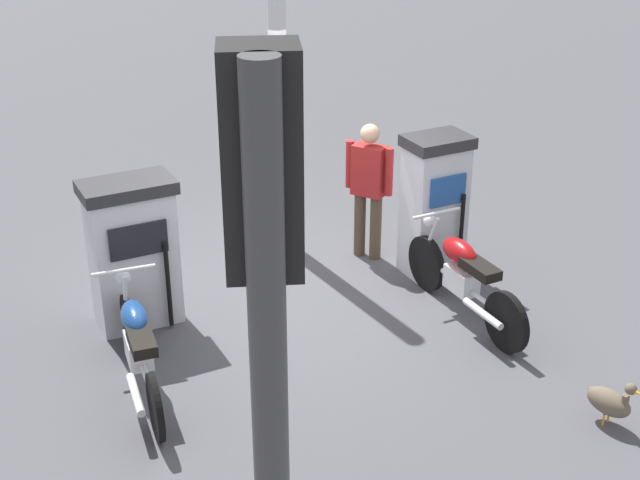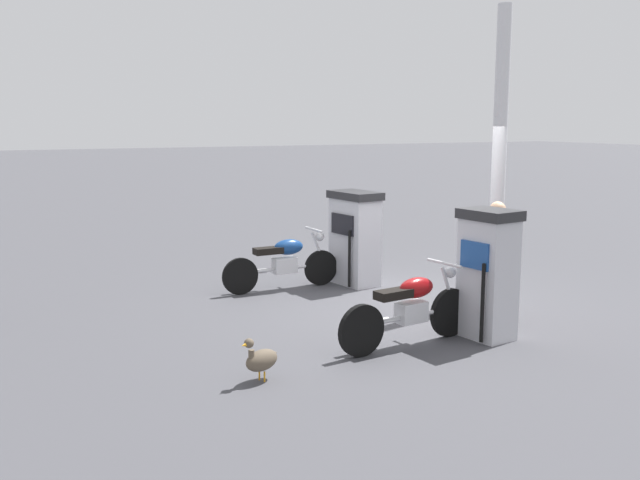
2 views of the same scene
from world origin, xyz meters
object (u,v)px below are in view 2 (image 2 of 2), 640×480
Objects in this scene: fuel_pump_near at (355,237)px; motorcycle_near_pump at (284,260)px; fuel_pump_far at (488,273)px; canopy_support_pole at (499,163)px; wandering_duck at (261,359)px; attendant_person at (496,254)px; motorcycle_far_pump at (410,308)px.

fuel_pump_near is 0.77× the size of motorcycle_near_pump.
canopy_support_pole is at bearing -133.28° from fuel_pump_far.
canopy_support_pole reaches higher than wandering_duck.
wandering_duck is at bearing 10.63° from attendant_person.
attendant_person is 0.38× the size of canopy_support_pole.
motorcycle_near_pump is at bearing -87.01° from motorcycle_far_pump.
fuel_pump_far reaches higher than motorcycle_near_pump.
canopy_support_pole reaches higher than motorcycle_near_pump.
motorcycle_near_pump reaches higher than wandering_duck.
wandering_duck is (1.81, 3.50, -0.23)m from motorcycle_near_pump.
canopy_support_pole is (-4.22, -1.47, 1.77)m from wandering_duck.
attendant_person is (-1.72, 2.84, 0.43)m from motorcycle_near_pump.
attendant_person is (-0.57, 2.67, 0.14)m from fuel_pump_near.
fuel_pump_far is at bearing 46.72° from canopy_support_pole.
attendant_person reaches higher than wandering_duck.
canopy_support_pole is (-1.25, 1.86, 1.24)m from fuel_pump_near.
motorcycle_far_pump is (-0.17, 3.20, -0.01)m from motorcycle_near_pump.
fuel_pump_far is 2.19m from canopy_support_pole.
fuel_pump_near is 0.36× the size of canopy_support_pole.
attendant_person is at bearing 121.22° from motorcycle_near_pump.
motorcycle_near_pump is at bearing -71.03° from fuel_pump_far.
motorcycle_near_pump is at bearing -58.78° from attendant_person.
motorcycle_near_pump is (1.16, -0.17, -0.30)m from fuel_pump_near.
fuel_pump_near is 2.56m from canopy_support_pole.
attendant_person reaches higher than fuel_pump_near.
attendant_person is (-0.57, -0.52, 0.10)m from fuel_pump_far.
fuel_pump_near reaches higher than motorcycle_near_pump.
attendant_person is at bearing -166.86° from motorcycle_far_pump.
fuel_pump_far is at bearing -177.29° from wandering_duck.
motorcycle_far_pump is at bearing 92.99° from motorcycle_near_pump.
wandering_duck is 0.12× the size of canopy_support_pole.
canopy_support_pole is at bearing -152.41° from motorcycle_far_pump.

